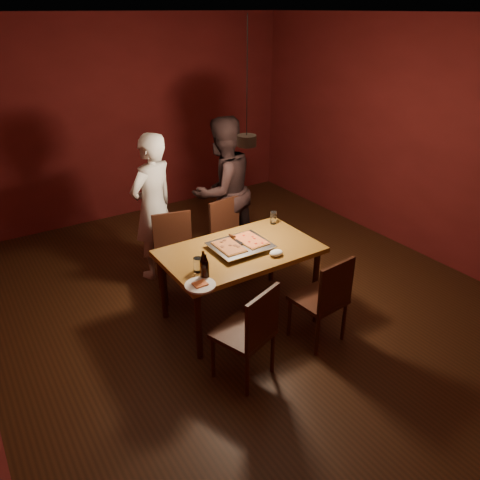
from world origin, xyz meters
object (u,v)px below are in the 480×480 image
pizza_tray (241,247)px  plate_slice (200,285)px  chair_far_left (175,247)px  chair_far_right (230,231)px  beer_bottle_b (204,265)px  beer_bottle_a (206,267)px  pendant_lamp (247,139)px  diner_white (153,207)px  diner_dark (223,191)px  dining_table (240,256)px  chair_near_left (251,327)px  chair_near_right (326,294)px

pizza_tray → plate_slice: bearing=-154.1°
chair_far_left → chair_far_right: 0.71m
beer_bottle_b → beer_bottle_a: bearing=-47.5°
beer_bottle_b → plate_slice: beer_bottle_b is taller
chair_far_left → pendant_lamp: (0.51, -0.60, 1.22)m
diner_white → diner_dark: 0.87m
beer_bottle_b → plate_slice: bearing=-133.0°
beer_bottle_b → diner_dark: diner_dark is taller
pizza_tray → dining_table: bearing=-155.9°
chair_near_left → beer_bottle_b: bearing=82.4°
beer_bottle_b → pendant_lamp: 1.22m
beer_bottle_a → diner_white: bearing=83.2°
beer_bottle_b → chair_far_left: bearing=78.4°
chair_near_left → plate_slice: 0.55m
plate_slice → beer_bottle_b: bearing=47.0°
beer_bottle_a → beer_bottle_b: size_ratio=0.89×
chair_near_right → diner_white: 2.19m
plate_slice → pendant_lamp: (0.82, 0.53, 1.00)m
plate_slice → diner_dark: bearing=53.2°
chair_far_right → diner_white: bearing=-39.1°
chair_near_left → pendant_lamp: (0.61, 1.00, 1.22)m
dining_table → pizza_tray: 0.10m
chair_far_left → chair_near_left: (-0.10, -1.60, 0.00)m
chair_far_left → chair_near_right: bearing=128.5°
beer_bottle_a → diner_white: diner_white is taller
chair_near_left → pendant_lamp: pendant_lamp is taller
chair_near_left → chair_near_right: same height
diner_dark → chair_near_right: bearing=75.4°
beer_bottle_a → plate_slice: beer_bottle_a is taller
chair_near_left → beer_bottle_b: size_ratio=2.10×
plate_slice → diner_white: (0.29, 1.61, 0.08)m
diner_white → plate_slice: bearing=57.0°
chair_far_right → diner_white: (-0.73, 0.45, 0.30)m
pizza_tray → plate_slice: 0.75m
chair_near_left → plate_slice: (-0.21, 0.46, 0.22)m
pendant_lamp → chair_far_right: bearing=72.1°
pizza_tray → plate_slice: size_ratio=2.09×
plate_slice → dining_table: bearing=30.4°
chair_far_right → beer_bottle_b: bearing=41.2°
chair_near_right → pizza_tray: chair_near_right is taller
dining_table → chair_near_right: 0.91m
dining_table → beer_bottle_b: 0.65m
pendant_lamp → chair_near_right: bearing=-76.7°
chair_near_right → pendant_lamp: bearing=98.1°
pendant_lamp → dining_table: bearing=-137.9°
chair_near_left → chair_near_right: bearing=-16.6°
chair_near_left → beer_bottle_b: beer_bottle_b is taller
chair_far_right → diner_white: size_ratio=0.29×
chair_far_right → pendant_lamp: pendant_lamp is taller
plate_slice → beer_bottle_a: bearing=39.8°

